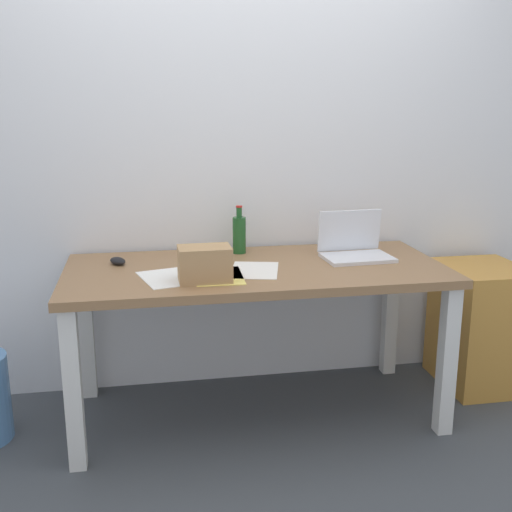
{
  "coord_description": "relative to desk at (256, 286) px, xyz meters",
  "views": [
    {
      "loc": [
        -0.5,
        -2.77,
        1.51
      ],
      "look_at": [
        0.0,
        0.0,
        0.8
      ],
      "focal_mm": 43.78,
      "sensor_mm": 36.0,
      "label": 1
    }
  ],
  "objects": [
    {
      "name": "back_wall",
      "position": [
        0.0,
        0.46,
        0.64
      ],
      "size": [
        5.2,
        0.08,
        2.6
      ],
      "primitive_type": "cube",
      "color": "white",
      "rests_on": "ground"
    },
    {
      "name": "computer_mouse",
      "position": [
        -0.64,
        0.15,
        0.11
      ],
      "size": [
        0.1,
        0.12,
        0.03
      ],
      "primitive_type": "ellipsoid",
      "rotation": [
        0.0,
        0.0,
        0.52
      ],
      "color": "black",
      "rests_on": "desk"
    },
    {
      "name": "paper_sheet_front_left",
      "position": [
        -0.42,
        -0.13,
        0.1
      ],
      "size": [
        0.28,
        0.34,
        0.0
      ],
      "primitive_type": "cube",
      "rotation": [
        0.0,
        0.0,
        0.26
      ],
      "color": "white",
      "rests_on": "desk"
    },
    {
      "name": "beer_bottle",
      "position": [
        -0.04,
        0.28,
        0.19
      ],
      "size": [
        0.07,
        0.07,
        0.24
      ],
      "color": "#1E5123",
      "rests_on": "desk"
    },
    {
      "name": "filing_cabinet",
      "position": [
        1.25,
        0.12,
        -0.33
      ],
      "size": [
        0.4,
        0.48,
        0.66
      ],
      "primitive_type": "cube",
      "color": "#C68938",
      "rests_on": "ground"
    },
    {
      "name": "paper_yellow_folder",
      "position": [
        -0.19,
        -0.14,
        0.1
      ],
      "size": [
        0.22,
        0.3,
        0.0
      ],
      "primitive_type": "cube",
      "rotation": [
        0.0,
        0.0,
        -0.03
      ],
      "color": "#F4E06B",
      "rests_on": "desk"
    },
    {
      "name": "ground_plane",
      "position": [
        0.0,
        0.0,
        -0.66
      ],
      "size": [
        8.0,
        8.0,
        0.0
      ],
      "primitive_type": "plane",
      "color": "#42474C"
    },
    {
      "name": "laptop_right",
      "position": [
        0.51,
        0.08,
        0.14
      ],
      "size": [
        0.34,
        0.26,
        0.23
      ],
      "color": "silver",
      "rests_on": "desk"
    },
    {
      "name": "cardboard_box",
      "position": [
        -0.26,
        -0.2,
        0.17
      ],
      "size": [
        0.23,
        0.15,
        0.15
      ],
      "primitive_type": "cube",
      "rotation": [
        0.0,
        0.0,
        0.01
      ],
      "color": "tan",
      "rests_on": "desk"
    },
    {
      "name": "paper_sheet_center",
      "position": [
        -0.02,
        -0.07,
        0.1
      ],
      "size": [
        0.27,
        0.34,
        0.0
      ],
      "primitive_type": "cube",
      "rotation": [
        0.0,
        0.0,
        -0.24
      ],
      "color": "white",
      "rests_on": "desk"
    },
    {
      "name": "desk",
      "position": [
        0.0,
        0.0,
        0.0
      ],
      "size": [
        1.77,
        0.8,
        0.75
      ],
      "color": "olive",
      "rests_on": "ground"
    }
  ]
}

